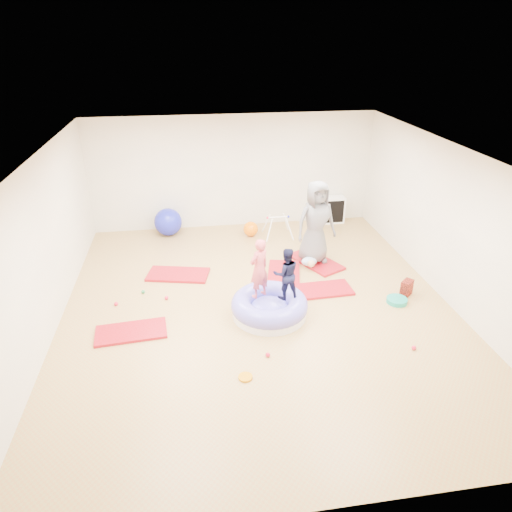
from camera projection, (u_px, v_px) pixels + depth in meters
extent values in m
cube|color=#A98E4E|center=(258.00, 307.00, 8.36)|extent=(7.00, 8.00, 0.01)
cube|color=white|center=(259.00, 156.00, 7.11)|extent=(7.00, 8.00, 0.01)
cube|color=#F1E6C6|center=(233.00, 172.00, 11.27)|extent=(7.00, 0.01, 2.80)
cube|color=#F1E6C6|center=(327.00, 413.00, 4.19)|extent=(7.00, 0.01, 2.80)
cube|color=#F1E6C6|center=(42.00, 251.00, 7.26)|extent=(0.01, 8.00, 2.80)
cube|color=#F1E6C6|center=(450.00, 225.00, 8.21)|extent=(0.01, 8.00, 2.80)
cube|color=#A01E35|center=(131.00, 332.00, 7.63)|extent=(1.21, 0.68, 0.05)
cube|color=#A01E35|center=(178.00, 274.00, 9.42)|extent=(1.35, 0.88, 0.05)
cube|color=#A01E35|center=(284.00, 275.00, 9.38)|extent=(0.92, 1.40, 0.05)
cube|color=#A01E35|center=(322.00, 290.00, 8.87)|extent=(1.19, 0.63, 0.05)
cube|color=#A01E35|center=(316.00, 262.00, 9.94)|extent=(1.11, 1.38, 0.05)
cylinder|color=white|center=(269.00, 311.00, 8.10)|extent=(1.32, 1.32, 0.15)
torus|color=#6760D4|center=(269.00, 305.00, 8.04)|extent=(1.36, 1.36, 0.36)
ellipsoid|color=#6760D4|center=(269.00, 309.00, 8.08)|extent=(0.72, 0.72, 0.33)
imported|color=#DB5057|center=(259.00, 266.00, 7.79)|extent=(0.48, 0.44, 1.09)
imported|color=black|center=(286.00, 271.00, 7.78)|extent=(0.47, 0.37, 0.94)
imported|color=slate|center=(316.00, 222.00, 9.54)|extent=(0.96, 0.72, 1.78)
ellipsoid|color=#A3BBD6|center=(309.00, 261.00, 9.68)|extent=(0.34, 0.22, 0.19)
sphere|color=tan|center=(311.00, 264.00, 9.54)|extent=(0.16, 0.16, 0.16)
sphere|color=red|center=(116.00, 304.00, 8.39)|extent=(0.07, 0.07, 0.07)
sphere|color=red|center=(414.00, 348.00, 7.23)|extent=(0.07, 0.07, 0.07)
sphere|color=red|center=(290.00, 294.00, 8.70)|extent=(0.07, 0.07, 0.07)
sphere|color=red|center=(166.00, 298.00, 8.58)|extent=(0.07, 0.07, 0.07)
sphere|color=red|center=(268.00, 355.00, 7.07)|extent=(0.07, 0.07, 0.07)
sphere|color=orange|center=(260.00, 272.00, 9.48)|extent=(0.07, 0.07, 0.07)
sphere|color=#2B8346|center=(143.00, 292.00, 8.78)|extent=(0.07, 0.07, 0.07)
sphere|color=#1B21B9|center=(168.00, 222.00, 11.17)|extent=(0.67, 0.67, 0.67)
sphere|color=#FF7402|center=(251.00, 229.00, 11.17)|extent=(0.36, 0.36, 0.36)
cylinder|color=white|center=(269.00, 230.00, 10.84)|extent=(0.20, 0.20, 0.53)
cylinder|color=white|center=(266.00, 223.00, 11.24)|extent=(0.20, 0.20, 0.53)
cylinder|color=white|center=(290.00, 229.00, 10.91)|extent=(0.20, 0.20, 0.53)
cylinder|color=white|center=(286.00, 222.00, 11.31)|extent=(0.20, 0.20, 0.53)
cylinder|color=white|center=(278.00, 217.00, 10.97)|extent=(0.51, 0.03, 0.03)
sphere|color=red|center=(268.00, 218.00, 10.94)|extent=(0.06, 0.06, 0.06)
sphere|color=#1B21B9|center=(288.00, 217.00, 11.01)|extent=(0.06, 0.06, 0.06)
cube|color=white|center=(331.00, 210.00, 11.91)|extent=(0.69, 0.33, 0.69)
cube|color=black|center=(333.00, 212.00, 11.77)|extent=(0.59, 0.02, 0.59)
cube|color=white|center=(331.00, 210.00, 11.86)|extent=(0.02, 0.23, 0.60)
cube|color=white|center=(331.00, 210.00, 11.86)|extent=(0.60, 0.23, 0.02)
cylinder|color=#138F7B|center=(397.00, 300.00, 8.48)|extent=(0.38, 0.38, 0.08)
cube|color=#B32616|center=(407.00, 288.00, 8.69)|extent=(0.30, 0.29, 0.30)
cylinder|color=orange|center=(245.00, 377.00, 6.65)|extent=(0.21, 0.21, 0.03)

